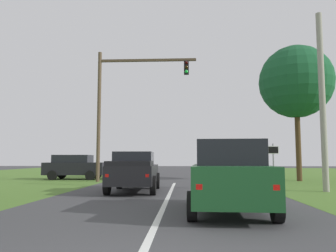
{
  "coord_description": "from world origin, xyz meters",
  "views": [
    {
      "loc": [
        0.68,
        -4.06,
        1.48
      ],
      "look_at": [
        -0.23,
        13.92,
        3.23
      ],
      "focal_mm": 36.55,
      "sensor_mm": 36.0,
      "label": 1
    }
  ],
  "objects": [
    {
      "name": "pickup_truck_lead",
      "position": [
        -1.65,
        11.57,
        0.94
      ],
      "size": [
        2.25,
        5.01,
        1.81
      ],
      "color": "black",
      "rests_on": "ground_plane"
    },
    {
      "name": "red_suv_near",
      "position": [
        1.9,
        5.72,
        1.03
      ],
      "size": [
        2.39,
        4.7,
        1.99
      ],
      "color": "#194C23",
      "rests_on": "ground_plane"
    },
    {
      "name": "ground_plane",
      "position": [
        0.0,
        9.7,
        0.0
      ],
      "size": [
        120.0,
        120.0,
        0.0
      ],
      "primitive_type": "plane",
      "color": "#424244"
    },
    {
      "name": "keep_moving_sign",
      "position": [
        5.46,
        14.81,
        1.49
      ],
      "size": [
        0.6,
        0.09,
        2.33
      ],
      "color": "gray",
      "rests_on": "ground_plane"
    },
    {
      "name": "utility_pole_right",
      "position": [
        7.1,
        12.07,
        4.22
      ],
      "size": [
        0.28,
        0.28,
        8.45
      ],
      "primitive_type": "cylinder",
      "color": "#9E998E",
      "rests_on": "ground_plane"
    },
    {
      "name": "traffic_light",
      "position": [
        -3.53,
        18.26,
        5.61
      ],
      "size": [
        6.62,
        0.4,
        8.7
      ],
      "color": "brown",
      "rests_on": "ground_plane"
    },
    {
      "name": "crossing_suv_far",
      "position": [
        -7.47,
        20.95,
        0.94
      ],
      "size": [
        4.4,
        2.18,
        1.79
      ],
      "color": "black",
      "rests_on": "ground_plane"
    },
    {
      "name": "oak_tree_right",
      "position": [
        8.43,
        19.79,
        6.85
      ],
      "size": [
        5.06,
        5.06,
        9.4
      ],
      "color": "#4C351E",
      "rests_on": "ground_plane"
    }
  ]
}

